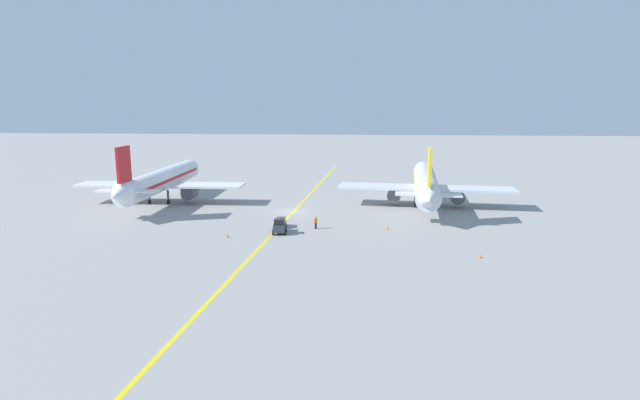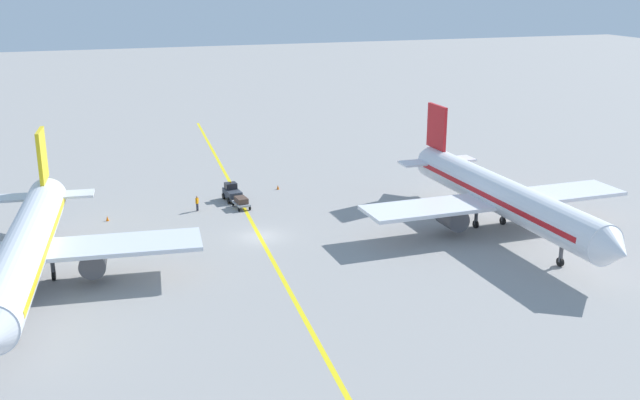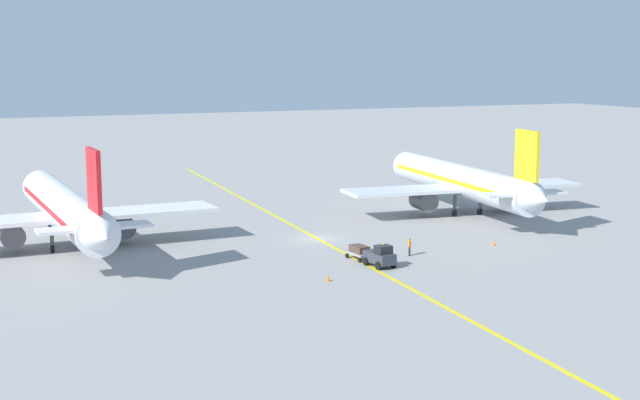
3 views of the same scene
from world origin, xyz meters
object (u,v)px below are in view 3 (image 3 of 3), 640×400
airplane_at_gate (66,209)px  traffic_cone_near_nose (328,278)px  airplane_adjacent_stand (462,181)px  traffic_cone_mid_apron (494,243)px  ground_crew_worker (410,246)px  baggage_tug_dark (380,256)px  baggage_cart_trailing (359,251)px

airplane_at_gate → traffic_cone_near_nose: (17.08, -21.54, -3.43)m
airplane_adjacent_stand → traffic_cone_near_nose: bearing=-140.5°
airplane_at_gate → traffic_cone_mid_apron: size_ratio=64.50×
ground_crew_worker → airplane_adjacent_stand: bearing=45.6°
airplane_adjacent_stand → traffic_cone_mid_apron: 18.02m
airplane_at_gate → airplane_adjacent_stand: (44.08, 0.70, 0.00)m
airplane_at_gate → traffic_cone_near_nose: airplane_at_gate is taller
airplane_at_gate → baggage_tug_dark: size_ratio=11.30×
airplane_adjacent_stand → baggage_cart_trailing: 26.88m
airplane_at_gate → baggage_tug_dark: (23.21, -18.84, -2.81)m
baggage_cart_trailing → ground_crew_worker: ground_crew_worker is taller
baggage_cart_trailing → traffic_cone_near_nose: size_ratio=4.96×
baggage_tug_dark → traffic_cone_near_nose: baggage_tug_dark is taller
airplane_at_gate → baggage_tug_dark: airplane_at_gate is taller
airplane_at_gate → baggage_cart_trailing: airplane_at_gate is taller
ground_crew_worker → traffic_cone_near_nose: 11.91m
airplane_at_gate → traffic_cone_mid_apron: (37.20, -15.59, -3.43)m
ground_crew_worker → traffic_cone_near_nose: size_ratio=3.05×
airplane_at_gate → baggage_cart_trailing: size_ratio=12.99×
traffic_cone_near_nose → airplane_adjacent_stand: bearing=39.5°
baggage_cart_trailing → baggage_tug_dark: bearing=-84.1°
airplane_adjacent_stand → baggage_tug_dark: 28.72m
airplane_adjacent_stand → airplane_at_gate: bearing=-179.1°
airplane_at_gate → ground_crew_worker: airplane_at_gate is taller
traffic_cone_near_nose → traffic_cone_mid_apron: size_ratio=1.00×
airplane_adjacent_stand → baggage_cart_trailing: size_ratio=13.02×
airplane_at_gate → ground_crew_worker: 32.12m
traffic_cone_near_nose → ground_crew_worker: bearing=27.2°
ground_crew_worker → traffic_cone_mid_apron: 9.57m
baggage_cart_trailing → airplane_at_gate: bearing=145.8°
ground_crew_worker → traffic_cone_mid_apron: bearing=3.0°
airplane_adjacent_stand → traffic_cone_mid_apron: (-6.88, -16.29, -3.43)m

